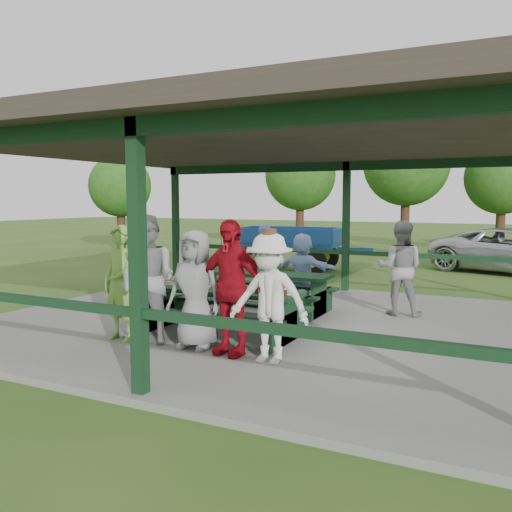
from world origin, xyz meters
The scene contains 19 objects.
ground centered at (0.00, 0.00, 0.00)m, with size 90.00×90.00×0.00m, color #2F5219.
concrete_slab centered at (0.00, 0.00, 0.05)m, with size 10.00×8.00×0.10m, color slate.
pavilion_structure centered at (0.00, 0.00, 3.17)m, with size 10.60×8.60×3.24m.
picnic_table_near centered at (-0.50, -1.20, 0.58)m, with size 2.65×1.39×0.75m.
picnic_table_far centered at (-0.78, 0.80, 0.58)m, with size 2.77×1.39×0.75m.
table_setting centered at (-0.49, -1.18, 0.88)m, with size 2.34×0.45×0.10m.
contestant_green centered at (-1.70, -2.11, 0.98)m, with size 0.64×0.42×1.76m, color #6FA33E.
contestant_grey_left centered at (-1.22, -2.07, 1.06)m, with size 0.93×0.73×1.92m, color gray.
contestant_grey_mid centered at (-0.45, -1.97, 0.95)m, with size 0.83×0.54×1.71m, color gray.
contestant_red centered at (0.16, -2.03, 1.04)m, with size 1.10×0.46×1.88m, color #9F0C19.
contestant_white_fedora centered at (0.80, -2.13, 0.96)m, with size 1.12×0.67×1.76m.
spectator_lblue centered at (-0.23, 1.64, 0.83)m, with size 1.36×0.43×1.47m, color #95BCE7.
spectator_blue centered at (-1.32, 2.17, 0.90)m, with size 0.59×0.38×1.60m, color #4559B3.
spectator_grey centered at (1.71, 1.61, 0.98)m, with size 0.85×0.66×1.75m, color gray.
farm_trailer centered at (-2.82, 7.08, 0.73)m, with size 4.21×2.09×1.46m.
tree_far_left centered at (-5.23, 13.96, 3.27)m, with size 3.10×3.10×4.85m.
tree_left centered at (-0.69, 14.20, 3.68)m, with size 3.48×3.48×5.44m.
tree_mid centered at (2.86, 15.24, 3.07)m, with size 2.91×2.91×4.55m.
tree_edge_left centered at (-11.83, 9.82, 2.78)m, with size 2.64×2.64×4.13m.
Camera 1 is at (3.75, -8.45, 2.24)m, focal length 38.00 mm.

